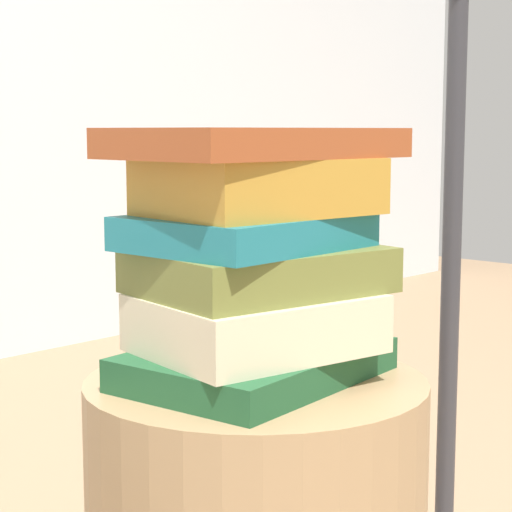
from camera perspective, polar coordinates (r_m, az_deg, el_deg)
The scene contains 6 objects.
book_forest at distance 1.00m, azimuth 0.14°, elevation -6.60°, with size 0.27×0.19×0.03m, color #1E512D.
book_cream at distance 0.98m, azimuth -0.03°, elevation -4.13°, with size 0.22×0.18×0.06m, color beige.
book_olive at distance 0.99m, azimuth 0.02°, elevation -0.84°, with size 0.24×0.18×0.05m, color olive.
book_teal at distance 0.98m, azimuth -0.67°, elevation 1.51°, with size 0.23×0.18×0.04m, color #1E727F.
book_ochre at distance 0.98m, azimuth 0.13°, elevation 4.28°, with size 0.22×0.16×0.06m, color #B7842D.
book_rust at distance 0.98m, azimuth -0.03°, elevation 6.94°, with size 0.29×0.19×0.03m, color #994723.
Camera 1 is at (-0.71, -0.66, 0.74)m, focal length 65.28 mm.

